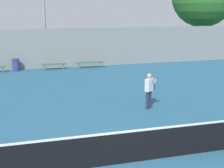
{
  "coord_description": "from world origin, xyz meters",
  "views": [
    {
      "loc": [
        -2.38,
        -7.64,
        4.27
      ],
      "look_at": [
        1.31,
        5.61,
        0.91
      ],
      "focal_mm": 50.0,
      "sensor_mm": 36.0,
      "label": 1
    }
  ],
  "objects_px": {
    "bench_courtside_far": "(90,63)",
    "trash_bin": "(16,65)",
    "bench_adjacent_court": "(54,64)",
    "tennis_net": "(121,147)",
    "tennis_player": "(149,89)"
  },
  "relations": [
    {
      "from": "bench_courtside_far",
      "to": "bench_adjacent_court",
      "type": "height_order",
      "value": "same"
    },
    {
      "from": "bench_courtside_far",
      "to": "trash_bin",
      "type": "height_order",
      "value": "trash_bin"
    },
    {
      "from": "tennis_player",
      "to": "bench_adjacent_court",
      "type": "height_order",
      "value": "tennis_player"
    },
    {
      "from": "tennis_player",
      "to": "trash_bin",
      "type": "xyz_separation_m",
      "value": [
        -5.72,
        10.27,
        -0.45
      ]
    },
    {
      "from": "bench_courtside_far",
      "to": "bench_adjacent_court",
      "type": "bearing_deg",
      "value": -180.0
    },
    {
      "from": "bench_adjacent_court",
      "to": "trash_bin",
      "type": "distance_m",
      "value": 2.6
    },
    {
      "from": "bench_courtside_far",
      "to": "trash_bin",
      "type": "bearing_deg",
      "value": 177.59
    },
    {
      "from": "tennis_net",
      "to": "trash_bin",
      "type": "height_order",
      "value": "tennis_net"
    },
    {
      "from": "tennis_net",
      "to": "bench_courtside_far",
      "type": "relative_size",
      "value": 5.39
    },
    {
      "from": "tennis_net",
      "to": "bench_courtside_far",
      "type": "bearing_deg",
      "value": 81.72
    },
    {
      "from": "bench_adjacent_court",
      "to": "tennis_net",
      "type": "bearing_deg",
      "value": -88.01
    },
    {
      "from": "bench_courtside_far",
      "to": "bench_adjacent_court",
      "type": "xyz_separation_m",
      "value": [
        -2.6,
        -0.0,
        -0.0
      ]
    },
    {
      "from": "tennis_player",
      "to": "bench_courtside_far",
      "type": "xyz_separation_m",
      "value": [
        -0.52,
        10.06,
        -0.49
      ]
    },
    {
      "from": "tennis_player",
      "to": "trash_bin",
      "type": "height_order",
      "value": "tennis_player"
    },
    {
      "from": "tennis_net",
      "to": "bench_adjacent_court",
      "type": "height_order",
      "value": "tennis_net"
    }
  ]
}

